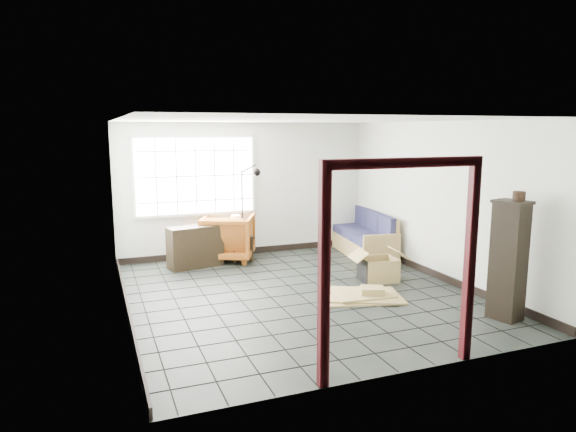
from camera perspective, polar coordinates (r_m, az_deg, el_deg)
name	(u,v)px	position (r m, az deg, el deg)	size (l,w,h in m)	color
ground	(299,294)	(7.88, 1.19, -8.64)	(5.50, 5.50, 0.00)	black
room_shell	(298,184)	(7.55, 1.15, 3.62)	(5.02, 5.52, 2.61)	silver
window_panel	(196,176)	(9.83, -10.24, 4.41)	(2.32, 0.08, 1.52)	silver
doorway_trim	(402,241)	(5.20, 12.58, -2.70)	(1.80, 0.08, 2.20)	#3D0D11
futon_sofa	(365,239)	(10.38, 8.56, -2.49)	(0.96, 2.00, 0.85)	olive
armchair	(228,235)	(9.82, -6.67, -2.13)	(0.93, 0.87, 0.96)	brown
side_table	(239,240)	(9.74, -5.43, -2.65)	(0.50, 0.50, 0.49)	black
table_lamp	(236,221)	(9.71, -5.82, -0.59)	(0.30, 0.30, 0.38)	black
projector	(240,233)	(9.69, -5.35, -1.91)	(0.33, 0.30, 0.09)	silver
floor_lamp	(249,209)	(9.80, -4.32, 0.80)	(0.48, 0.32, 1.82)	black
console_shelf	(195,247)	(9.42, -10.28, -3.36)	(1.02, 0.57, 0.75)	black
tall_shelf	(508,260)	(7.25, 23.29, -4.47)	(0.42, 0.49, 1.58)	black
pot	(519,196)	(7.15, 24.29, 2.06)	(0.19, 0.19, 0.12)	black
open_box	(378,269)	(8.62, 10.00, -5.85)	(0.98, 0.56, 0.53)	#A1884E
cardboard_pile	(363,295)	(7.79, 8.37, -8.63)	(1.32, 1.11, 0.17)	#A1884E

